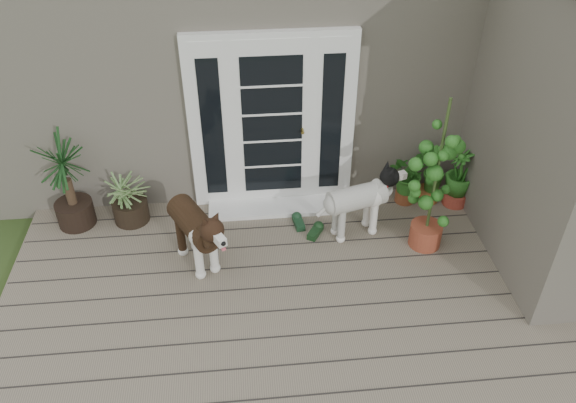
{
  "coord_description": "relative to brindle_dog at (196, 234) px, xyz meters",
  "views": [
    {
      "loc": [
        -0.58,
        -3.16,
        4.39
      ],
      "look_at": [
        -0.1,
        1.75,
        0.7
      ],
      "focal_mm": 35.77,
      "sensor_mm": 36.0,
      "label": 1
    }
  ],
  "objects": [
    {
      "name": "door_step",
      "position": [
        0.9,
        0.88,
        -0.37
      ],
      "size": [
        1.6,
        0.4,
        0.05
      ],
      "primitive_type": "cube",
      "color": "white",
      "rests_on": "deck"
    },
    {
      "name": "deck",
      "position": [
        1.1,
        -1.12,
        -0.46
      ],
      "size": [
        6.2,
        4.6,
        0.12
      ],
      "primitive_type": "cube",
      "color": "#6B5B4C",
      "rests_on": "ground"
    },
    {
      "name": "house_main",
      "position": [
        1.1,
        3.13,
        1.03
      ],
      "size": [
        7.4,
        4.0,
        3.1
      ],
      "primitive_type": "cube",
      "color": "#665E54",
      "rests_on": "ground"
    },
    {
      "name": "sapling",
      "position": [
        2.53,
        0.06,
        0.54
      ],
      "size": [
        0.63,
        0.63,
        1.88
      ],
      "primitive_type": null,
      "rotation": [
        0.0,
        0.0,
        -0.14
      ],
      "color": "#245F1B",
      "rests_on": "deck"
    },
    {
      "name": "herb_b",
      "position": [
        2.81,
        0.88,
        -0.14
      ],
      "size": [
        0.49,
        0.49,
        0.52
      ],
      "primitive_type": "imported",
      "rotation": [
        0.0,
        0.0,
        2.38
      ],
      "color": "#1A5D1D",
      "rests_on": "deck"
    },
    {
      "name": "herb_a",
      "position": [
        2.52,
        0.88,
        -0.09
      ],
      "size": [
        0.68,
        0.68,
        0.62
      ],
      "primitive_type": "imported",
      "rotation": [
        0.0,
        0.0,
        0.96
      ],
      "color": "#195919",
      "rests_on": "deck"
    },
    {
      "name": "herb_c",
      "position": [
        3.12,
        0.77,
        -0.08
      ],
      "size": [
        0.52,
        0.52,
        0.63
      ],
      "primitive_type": "imported",
      "rotation": [
        0.0,
        0.0,
        4.36
      ],
      "color": "#1E5919",
      "rests_on": "deck"
    },
    {
      "name": "white_dog",
      "position": [
        1.78,
        0.33,
        -0.03
      ],
      "size": [
        0.95,
        0.6,
        0.73
      ],
      "primitive_type": null,
      "rotation": [
        0.0,
        0.0,
        -1.3
      ],
      "color": "white",
      "rests_on": "deck"
    },
    {
      "name": "spider_plant",
      "position": [
        -0.81,
        0.83,
        -0.03
      ],
      "size": [
        0.69,
        0.69,
        0.73
      ],
      "primitive_type": null,
      "rotation": [
        0.0,
        0.0,
        -0.0
      ],
      "color": "#93AA68",
      "rests_on": "deck"
    },
    {
      "name": "clog_left",
      "position": [
        1.15,
        0.53,
        -0.35
      ],
      "size": [
        0.18,
        0.32,
        0.09
      ],
      "primitive_type": null,
      "rotation": [
        0.0,
        0.0,
        0.13
      ],
      "color": "#14331C",
      "rests_on": "deck"
    },
    {
      "name": "yucca",
      "position": [
        -1.44,
        0.82,
        0.19
      ],
      "size": [
        0.87,
        0.87,
        1.18
      ],
      "primitive_type": null,
      "rotation": [
        0.0,
        0.0,
        0.07
      ],
      "color": "black",
      "rests_on": "deck"
    },
    {
      "name": "clog_right",
      "position": [
        1.33,
        0.34,
        -0.35
      ],
      "size": [
        0.28,
        0.34,
        0.09
      ],
      "primitive_type": null,
      "rotation": [
        0.0,
        0.0,
        -0.55
      ],
      "color": "black",
      "rests_on": "deck"
    },
    {
      "name": "door_unit",
      "position": [
        0.9,
        1.08,
        0.68
      ],
      "size": [
        1.9,
        0.14,
        2.15
      ],
      "primitive_type": "cube",
      "color": "white",
      "rests_on": "deck"
    },
    {
      "name": "brindle_dog",
      "position": [
        0.0,
        0.0,
        0.0
      ],
      "size": [
        0.82,
        1.04,
        0.8
      ],
      "primitive_type": null,
      "rotation": [
        0.0,
        0.0,
        3.64
      ],
      "color": "#372314",
      "rests_on": "deck"
    }
  ]
}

